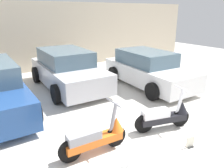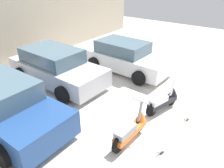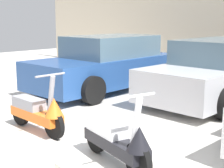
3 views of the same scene
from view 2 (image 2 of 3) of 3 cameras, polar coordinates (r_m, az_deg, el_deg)
The scene contains 9 objects.
ground_plane at distance 6.69m, azimuth 17.63°, elevation -12.91°, with size 28.00×28.00×0.00m, color silver.
wall_back at distance 11.27m, azimuth -26.37°, elevation 11.77°, with size 19.60×0.12×3.28m, color beige.
scooter_front_left at distance 6.09m, azimuth 5.11°, elevation -11.45°, with size 1.52×0.55×1.06m.
scooter_front_right at distance 7.49m, azimuth 13.40°, elevation -3.99°, with size 1.47×0.68×1.05m.
car_rear_left at distance 7.17m, azimuth -26.47°, elevation -4.88°, with size 2.11×4.32×1.46m.
car_rear_center at distance 9.18m, azimuth -14.32°, elevation 4.27°, with size 2.14×4.28×1.44m.
car_rear_right at distance 10.11m, azimuth 3.54°, elevation 7.08°, with size 2.08×4.07×1.36m.
placard_near_left_scooter at distance 6.00m, azimuth 12.78°, elevation -16.28°, with size 0.20×0.15×0.26m.
placard_near_right_scooter at distance 7.31m, azimuth 19.03°, elevation -8.13°, with size 0.20×0.14×0.26m.
Camera 2 is at (-5.04, -1.23, 4.22)m, focal length 35.00 mm.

